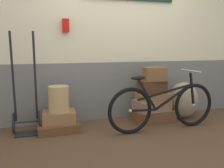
{
  "coord_description": "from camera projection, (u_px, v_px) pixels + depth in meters",
  "views": [
    {
      "loc": [
        -1.33,
        -3.18,
        1.24
      ],
      "look_at": [
        -0.25,
        0.28,
        0.68
      ],
      "focal_mm": 39.35,
      "sensor_mm": 36.0,
      "label": 1
    }
  ],
  "objects": [
    {
      "name": "suitcase_6",
      "position": [
        155.0,
        74.0,
        3.94
      ],
      "size": [
        0.36,
        0.26,
        0.22
      ],
      "primitive_type": "cube",
      "rotation": [
        0.0,
        0.0,
        -0.08
      ],
      "color": "brown",
      "rests_on": "suitcase_5"
    },
    {
      "name": "luggage_trolley",
      "position": [
        26.0,
        110.0,
        3.51
      ],
      "size": [
        0.38,
        0.37,
        1.44
      ],
      "color": "black",
      "rests_on": "ground"
    },
    {
      "name": "suitcase_5",
      "position": [
        152.0,
        87.0,
        4.0
      ],
      "size": [
        0.45,
        0.29,
        0.21
      ],
      "primitive_type": "cube",
      "rotation": [
        0.0,
        0.0,
        0.07
      ],
      "color": "#4C2D19",
      "rests_on": "suitcase_4"
    },
    {
      "name": "suitcase_0",
      "position": [
        59.0,
        127.0,
        3.6
      ],
      "size": [
        0.62,
        0.44,
        0.12
      ],
      "primitive_type": "cube",
      "rotation": [
        0.0,
        0.0,
        0.03
      ],
      "color": "brown",
      "rests_on": "ground"
    },
    {
      "name": "suitcase_2",
      "position": [
        153.0,
        115.0,
        4.1
      ],
      "size": [
        0.68,
        0.45,
        0.19
      ],
      "primitive_type": "cube",
      "rotation": [
        0.0,
        0.0,
        -0.06
      ],
      "color": "brown",
      "rests_on": "ground"
    },
    {
      "name": "bicycle",
      "position": [
        163.0,
        106.0,
        3.63
      ],
      "size": [
        1.74,
        0.46,
        0.88
      ],
      "color": "black",
      "rests_on": "ground"
    },
    {
      "name": "ground",
      "position": [
        134.0,
        134.0,
        3.59
      ],
      "size": [
        9.31,
        5.2,
        0.06
      ],
      "primitive_type": "cube",
      "color": "#513823"
    },
    {
      "name": "station_building",
      "position": [
        117.0,
        36.0,
        4.17
      ],
      "size": [
        7.31,
        0.74,
        2.79
      ],
      "color": "slate",
      "rests_on": "ground"
    },
    {
      "name": "burlap_sack",
      "position": [
        183.0,
        100.0,
        4.25
      ],
      "size": [
        0.52,
        0.44,
        0.62
      ],
      "primitive_type": "ellipsoid",
      "color": "#9E8966",
      "rests_on": "ground"
    },
    {
      "name": "suitcase_1",
      "position": [
        59.0,
        117.0,
        3.61
      ],
      "size": [
        0.49,
        0.38,
        0.17
      ],
      "primitive_type": "cube",
      "rotation": [
        0.0,
        0.0,
        -0.07
      ],
      "color": "olive",
      "rests_on": "suitcase_0"
    },
    {
      "name": "suitcase_4",
      "position": [
        153.0,
        96.0,
        4.04
      ],
      "size": [
        0.57,
        0.4,
        0.11
      ],
      "primitive_type": "cube",
      "rotation": [
        0.0,
        0.0,
        -0.1
      ],
      "color": "olive",
      "rests_on": "suitcase_3"
    },
    {
      "name": "suitcase_3",
      "position": [
        152.0,
        105.0,
        4.04
      ],
      "size": [
        0.58,
        0.42,
        0.18
      ],
      "primitive_type": "cube",
      "rotation": [
        0.0,
        0.0,
        0.1
      ],
      "color": "#937051",
      "rests_on": "suitcase_2"
    },
    {
      "name": "wicker_basket",
      "position": [
        59.0,
        99.0,
        3.56
      ],
      "size": [
        0.3,
        0.3,
        0.37
      ],
      "primitive_type": "cylinder",
      "color": "tan",
      "rests_on": "suitcase_1"
    }
  ]
}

